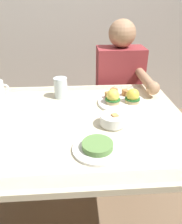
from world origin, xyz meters
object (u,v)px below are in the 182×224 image
(fork, at_px, (35,110))
(side_plate, at_px, (97,147))
(dining_table, at_px, (67,138))
(water_glass_far, at_px, (61,89))
(fruit_bowl, at_px, (113,120))
(diner_person, at_px, (120,88))
(eggs_benedict_plate, at_px, (122,99))

(fork, height_order, side_plate, side_plate)
(dining_table, distance_m, water_glass_far, 0.32)
(fruit_bowl, xyz_separation_m, fork, (-0.39, 0.18, -0.03))
(fork, relative_size, diner_person, 0.14)
(fork, distance_m, side_plate, 0.47)
(fruit_bowl, distance_m, side_plate, 0.20)
(dining_table, relative_size, fruit_bowl, 10.00)
(eggs_benedict_plate, height_order, fork, eggs_benedict_plate)
(eggs_benedict_plate, relative_size, fruit_bowl, 2.25)
(dining_table, bearing_deg, eggs_benedict_plate, 27.25)
(side_plate, bearing_deg, eggs_benedict_plate, 66.47)
(fruit_bowl, height_order, water_glass_far, water_glass_far)
(dining_table, height_order, fruit_bowl, fruit_bowl)
(dining_table, xyz_separation_m, diner_person, (0.39, 0.60, 0.02))
(fruit_bowl, bearing_deg, fork, 155.11)
(fruit_bowl, relative_size, diner_person, 0.11)
(fruit_bowl, height_order, fork, fruit_bowl)
(eggs_benedict_plate, xyz_separation_m, fruit_bowl, (-0.09, -0.22, 0.00))
(eggs_benedict_plate, distance_m, water_glass_far, 0.36)
(fork, xyz_separation_m, water_glass_far, (0.13, 0.16, 0.05))
(water_glass_far, xyz_separation_m, side_plate, (0.17, -0.52, -0.04))
(diner_person, bearing_deg, side_plate, -106.73)
(eggs_benedict_plate, bearing_deg, diner_person, 79.97)
(fork, height_order, water_glass_far, water_glass_far)
(side_plate, relative_size, diner_person, 0.18)
(dining_table, height_order, fork, fork)
(water_glass_far, relative_size, diner_person, 0.11)
(dining_table, xyz_separation_m, eggs_benedict_plate, (0.31, 0.16, 0.13))
(diner_person, bearing_deg, fruit_bowl, -103.95)
(fork, bearing_deg, dining_table, -34.44)
(side_plate, bearing_deg, water_glass_far, 107.85)
(fork, xyz_separation_m, diner_person, (0.56, 0.48, -0.09))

